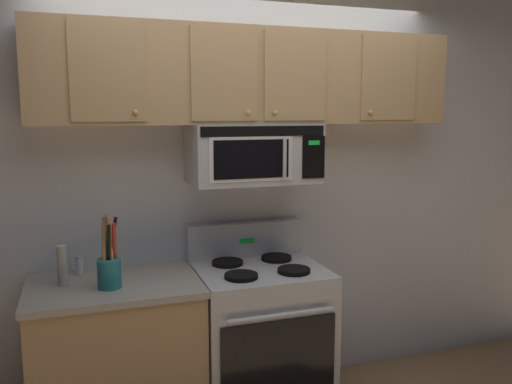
# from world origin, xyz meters

# --- Properties ---
(back_wall) EXTENTS (5.20, 0.10, 2.70)m
(back_wall) POSITION_xyz_m (0.00, 0.79, 1.35)
(back_wall) COLOR silver
(back_wall) RESTS_ON ground_plane
(stove_range) EXTENTS (0.76, 0.69, 1.12)m
(stove_range) POSITION_xyz_m (0.00, 0.42, 0.47)
(stove_range) COLOR #B7BABF
(stove_range) RESTS_ON ground_plane
(over_range_microwave) EXTENTS (0.76, 0.43, 0.35)m
(over_range_microwave) POSITION_xyz_m (-0.00, 0.54, 1.58)
(over_range_microwave) COLOR #B7BABF
(upper_cabinets) EXTENTS (2.50, 0.36, 0.55)m
(upper_cabinets) POSITION_xyz_m (-0.00, 0.57, 2.02)
(upper_cabinets) COLOR tan
(counter_segment) EXTENTS (0.93, 0.65, 0.90)m
(counter_segment) POSITION_xyz_m (-0.84, 0.43, 0.45)
(counter_segment) COLOR tan
(counter_segment) RESTS_ON ground_plane
(utensil_crock_teal) EXTENTS (0.13, 0.12, 0.40)m
(utensil_crock_teal) POSITION_xyz_m (-0.87, 0.35, 1.01)
(utensil_crock_teal) COLOR teal
(utensil_crock_teal) RESTS_ON counter_segment
(salt_shaker) EXTENTS (0.04, 0.04, 0.11)m
(salt_shaker) POSITION_xyz_m (-1.01, 0.64, 0.95)
(salt_shaker) COLOR white
(salt_shaker) RESTS_ON counter_segment
(pepper_mill) EXTENTS (0.05, 0.05, 0.22)m
(pepper_mill) POSITION_xyz_m (-1.10, 0.47, 1.01)
(pepper_mill) COLOR #B7B2A8
(pepper_mill) RESTS_ON counter_segment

